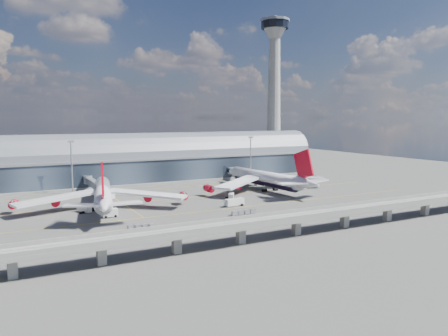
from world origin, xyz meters
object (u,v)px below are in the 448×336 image
floodlight_mast_right (251,157)px  airliner_left (103,194)px  service_truck_3 (231,196)px  cargo_train_1 (243,212)px  service_truck_0 (84,209)px  control_tower (274,95)px  service_truck_2 (235,202)px  service_truck_4 (302,186)px  cargo_train_2 (380,204)px  service_truck_1 (110,213)px  floodlight_mast_left (72,166)px  service_truck_5 (109,196)px  airliner_right (267,179)px  cargo_train_0 (141,227)px

floodlight_mast_right → airliner_left: (-95.12, -43.79, -7.30)m
service_truck_3 → cargo_train_1: bearing=-78.0°
service_truck_0 → cargo_train_1: size_ratio=0.65×
control_tower → cargo_train_1: size_ratio=9.95×
service_truck_0 → floodlight_mast_right: bearing=-4.4°
service_truck_3 → control_tower: bearing=78.0°
service_truck_2 → service_truck_4: 57.70m
cargo_train_2 → control_tower: bearing=0.7°
service_truck_0 → service_truck_1: bearing=-90.2°
control_tower → airliner_left: bearing=-151.1°
floodlight_mast_left → floodlight_mast_right: (100.00, 0.00, 0.00)m
service_truck_3 → service_truck_4: service_truck_4 is taller
service_truck_0 → cargo_train_2: 119.85m
control_tower → service_truck_5: (-122.68, -48.84, -50.18)m
service_truck_0 → service_truck_2: service_truck_2 is taller
service_truck_5 → airliner_right: bearing=-43.1°
control_tower → service_truck_1: size_ratio=18.80×
airliner_left → service_truck_5: airliner_left is taller
service_truck_2 → cargo_train_0: size_ratio=0.97×
airliner_left → cargo_train_2: size_ratio=8.03×
service_truck_2 → service_truck_5: service_truck_2 is taller
airliner_right → cargo_train_2: bearing=-73.9°
service_truck_4 → cargo_train_2: 51.47m
floodlight_mast_left → cargo_train_2: bearing=-39.7°
airliner_right → service_truck_3: bearing=-159.8°
airliner_left → cargo_train_2: airliner_left is taller
floodlight_mast_left → cargo_train_2: (108.50, -90.03, -12.86)m
service_truck_3 → cargo_train_0: (-52.04, -33.10, -0.56)m
service_truck_1 → cargo_train_2: bearing=-106.4°
cargo_train_2 → floodlight_mast_left: bearing=63.7°
floodlight_mast_right → service_truck_3: floodlight_mast_right is taller
floodlight_mast_right → airliner_right: bearing=-108.3°
airliner_right → service_truck_3: airliner_right is taller
airliner_left → service_truck_2: airliner_left is taller
service_truck_3 → service_truck_5: (-48.73, 26.76, 0.11)m
control_tower → service_truck_4: size_ratio=19.73×
service_truck_0 → cargo_train_1: bearing=-59.6°
service_truck_4 → service_truck_5: bearing=146.5°
floodlight_mast_right → service_truck_4: (7.60, -38.57, -12.24)m
floodlight_mast_right → cargo_train_0: floodlight_mast_right is taller
floodlight_mast_left → service_truck_4: bearing=-19.7°
service_truck_2 → cargo_train_0: bearing=104.9°
airliner_left → service_truck_1: 15.30m
service_truck_2 → cargo_train_2: (53.69, -28.18, -0.85)m
control_tower → floodlight_mast_right: size_ratio=4.01×
floodlight_mast_left → airliner_right: 95.44m
service_truck_0 → service_truck_1: 14.66m
service_truck_5 → cargo_train_0: (-3.31, -59.85, -0.67)m
floodlight_mast_right → service_truck_4: bearing=-78.9°
floodlight_mast_left → service_truck_0: floodlight_mast_left is taller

